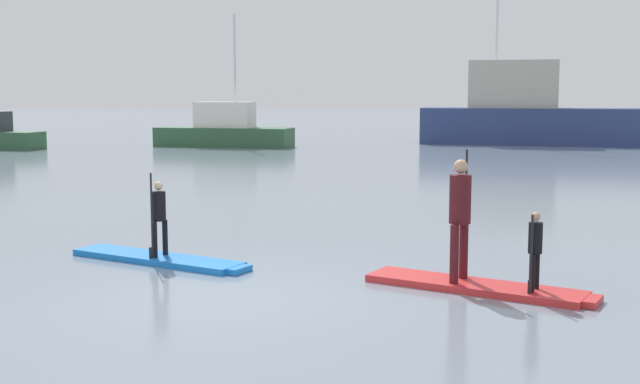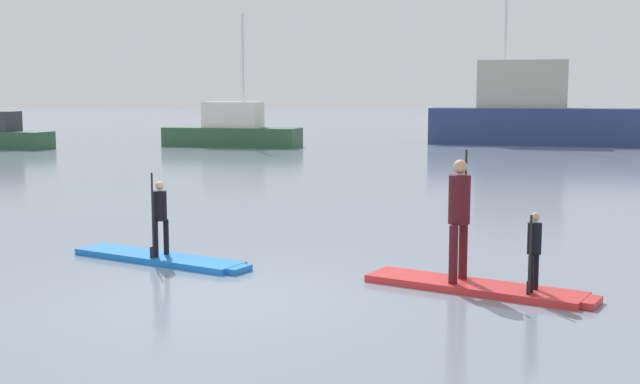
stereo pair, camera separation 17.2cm
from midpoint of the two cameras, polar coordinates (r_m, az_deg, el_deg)
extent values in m
plane|color=gray|center=(10.98, -6.16, -7.31)|extent=(240.00, 240.00, 0.00)
cube|color=blue|center=(13.34, -11.02, -4.60)|extent=(3.02, 2.13, 0.10)
cube|color=blue|center=(12.34, -5.44, -5.45)|extent=(0.44, 0.51, 0.09)
cylinder|color=black|center=(13.31, -10.45, -3.13)|extent=(0.09, 0.09, 0.57)
cylinder|color=black|center=(13.13, -11.17, -3.29)|extent=(0.09, 0.09, 0.57)
cylinder|color=black|center=(13.14, -10.86, -0.96)|extent=(0.29, 0.29, 0.47)
sphere|color=beige|center=(13.10, -10.89, 0.45)|extent=(0.14, 0.14, 0.14)
cylinder|color=black|center=(13.03, -11.36, -1.63)|extent=(0.03, 0.03, 1.36)
cube|color=black|center=(13.13, -11.30, -4.17)|extent=(0.10, 0.14, 0.18)
cube|color=red|center=(11.43, 11.18, -6.58)|extent=(2.96, 2.17, 0.10)
cube|color=red|center=(11.00, 18.89, -7.37)|extent=(0.46, 0.55, 0.09)
cylinder|color=#4C1419|center=(11.57, 10.49, -4.07)|extent=(0.12, 0.12, 0.81)
cylinder|color=#4C1419|center=(11.25, 9.83, -4.38)|extent=(0.12, 0.12, 0.81)
cylinder|color=#4C1419|center=(11.29, 10.25, -0.52)|extent=(0.41, 0.41, 0.67)
sphere|color=tan|center=(11.24, 10.30, 1.77)|extent=(0.19, 0.19, 0.19)
cylinder|color=black|center=(11.53, 10.62, -1.57)|extent=(0.03, 0.03, 1.82)
cube|color=black|center=(11.68, 10.53, -5.56)|extent=(0.10, 0.14, 0.18)
cylinder|color=black|center=(11.21, 15.42, -5.40)|extent=(0.08, 0.08, 0.50)
cylinder|color=black|center=(11.00, 15.10, -5.62)|extent=(0.08, 0.08, 0.50)
cylinder|color=black|center=(11.02, 15.34, -3.18)|extent=(0.25, 0.25, 0.41)
sphere|color=tan|center=(10.97, 15.39, -1.71)|extent=(0.12, 0.12, 0.12)
cylinder|color=black|center=(10.90, 15.06, -4.29)|extent=(0.03, 0.03, 1.04)
cube|color=black|center=(10.99, 14.99, -6.49)|extent=(0.10, 0.14, 0.18)
cube|color=navy|center=(43.08, 15.46, 4.48)|extent=(11.56, 5.30, 1.87)
cube|color=#B2AD9E|center=(43.05, 14.20, 7.39)|extent=(4.76, 2.81, 2.44)
cube|color=#2D5638|center=(40.37, -6.11, 3.88)|extent=(7.06, 3.52, 0.95)
cube|color=white|center=(40.30, -6.05, 5.45)|extent=(3.07, 2.04, 1.27)
cylinder|color=silver|center=(40.11, -5.34, 9.40)|extent=(0.12, 0.12, 4.26)
camera|label=1|loc=(0.09, -89.66, 0.04)|focal=45.33mm
camera|label=2|loc=(0.09, 90.34, -0.04)|focal=45.33mm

